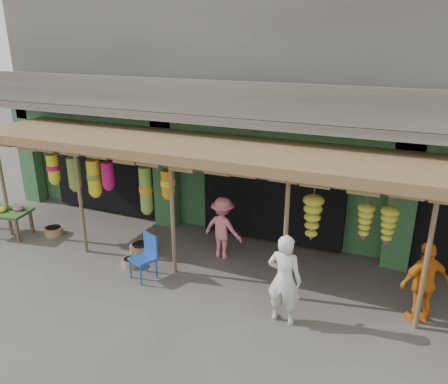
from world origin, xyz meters
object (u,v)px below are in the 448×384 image
at_px(person_vendor, 424,283).
at_px(person_shopper, 223,228).
at_px(flower_table, 5,211).
at_px(person_front, 284,279).
at_px(blue_chair, 146,254).

height_order(person_vendor, person_shopper, person_vendor).
bearing_deg(flower_table, person_vendor, -8.45).
xyz_separation_m(flower_table, person_shopper, (5.77, 1.14, 0.09)).
distance_m(person_front, person_shopper, 2.73).
bearing_deg(person_front, person_shopper, -38.76).
bearing_deg(person_shopper, blue_chair, 59.96).
distance_m(blue_chair, person_front, 3.21).
bearing_deg(person_vendor, blue_chair, -27.65).
xyz_separation_m(person_vendor, person_shopper, (-4.35, 0.83, -0.05)).
bearing_deg(blue_chair, person_vendor, 29.97).
bearing_deg(person_shopper, person_vendor, 176.74).
relative_size(person_front, person_shopper, 1.16).
xyz_separation_m(flower_table, person_vendor, (10.12, 0.31, 0.14)).
height_order(blue_chair, person_shopper, person_shopper).
distance_m(flower_table, person_front, 7.82).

